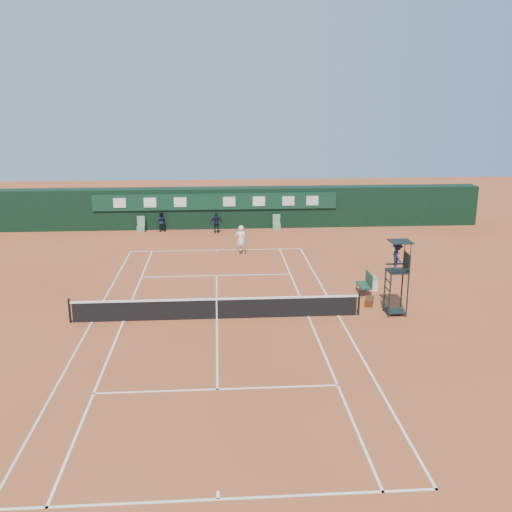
{
  "coord_description": "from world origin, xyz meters",
  "views": [
    {
      "loc": [
        0.11,
        -23.78,
        9.51
      ],
      "look_at": [
        2.17,
        6.0,
        1.2
      ],
      "focal_mm": 40.0,
      "sensor_mm": 36.0,
      "label": 1
    }
  ],
  "objects_px": {
    "player_bench": "(366,283)",
    "cooler": "(371,284)",
    "tennis_net": "(217,308)",
    "player": "(241,240)",
    "umpire_chair": "(398,262)"
  },
  "relations": [
    {
      "from": "player_bench",
      "to": "cooler",
      "type": "distance_m",
      "value": 0.81
    },
    {
      "from": "tennis_net",
      "to": "cooler",
      "type": "xyz_separation_m",
      "value": [
        7.92,
        3.47,
        -0.18
      ]
    },
    {
      "from": "player_bench",
      "to": "player",
      "type": "relative_size",
      "value": 0.64
    },
    {
      "from": "player_bench",
      "to": "cooler",
      "type": "xyz_separation_m",
      "value": [
        0.44,
        0.63,
        -0.27
      ]
    },
    {
      "from": "tennis_net",
      "to": "player_bench",
      "type": "bearing_deg",
      "value": 20.81
    },
    {
      "from": "player",
      "to": "tennis_net",
      "type": "bearing_deg",
      "value": 78.04
    },
    {
      "from": "cooler",
      "to": "umpire_chair",
      "type": "bearing_deg",
      "value": -87.38
    },
    {
      "from": "umpire_chair",
      "to": "cooler",
      "type": "distance_m",
      "value": 4.04
    },
    {
      "from": "umpire_chair",
      "to": "player",
      "type": "xyz_separation_m",
      "value": [
        -6.54,
        10.62,
        -1.52
      ]
    },
    {
      "from": "umpire_chair",
      "to": "player_bench",
      "type": "xyz_separation_m",
      "value": [
        -0.6,
        2.8,
        -1.86
      ]
    },
    {
      "from": "tennis_net",
      "to": "umpire_chair",
      "type": "height_order",
      "value": "umpire_chair"
    },
    {
      "from": "tennis_net",
      "to": "player_bench",
      "type": "xyz_separation_m",
      "value": [
        7.48,
        2.84,
        0.09
      ]
    },
    {
      "from": "tennis_net",
      "to": "cooler",
      "type": "distance_m",
      "value": 8.65
    },
    {
      "from": "umpire_chair",
      "to": "player",
      "type": "bearing_deg",
      "value": 121.64
    },
    {
      "from": "player_bench",
      "to": "umpire_chair",
      "type": "bearing_deg",
      "value": -77.9
    }
  ]
}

